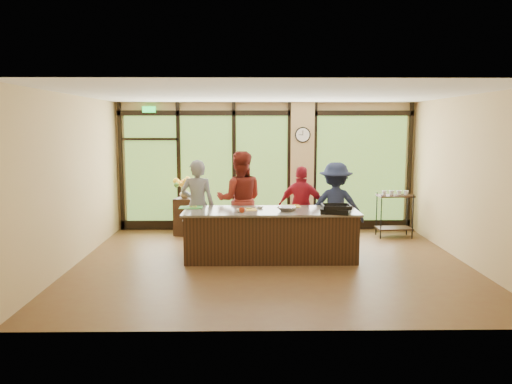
{
  "coord_description": "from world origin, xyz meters",
  "views": [
    {
      "loc": [
        -0.4,
        -8.75,
        2.46
      ],
      "look_at": [
        -0.27,
        0.4,
        1.24
      ],
      "focal_mm": 35.0,
      "sensor_mm": 36.0,
      "label": 1
    }
  ],
  "objects_px": {
    "flower_stand": "(185,217)",
    "bar_cart": "(395,209)",
    "cook_left": "(198,205)",
    "cook_right": "(335,206)",
    "island_base": "(271,235)",
    "roasting_pan": "(336,211)"
  },
  "relations": [
    {
      "from": "roasting_pan",
      "to": "bar_cart",
      "type": "xyz_separation_m",
      "value": [
        1.69,
        2.16,
        -0.34
      ]
    },
    {
      "from": "island_base",
      "to": "flower_stand",
      "type": "bearing_deg",
      "value": 131.72
    },
    {
      "from": "island_base",
      "to": "cook_left",
      "type": "height_order",
      "value": "cook_left"
    },
    {
      "from": "flower_stand",
      "to": "cook_left",
      "type": "bearing_deg",
      "value": -57.94
    },
    {
      "from": "cook_left",
      "to": "bar_cart",
      "type": "bearing_deg",
      "value": -162.73
    },
    {
      "from": "cook_right",
      "to": "flower_stand",
      "type": "bearing_deg",
      "value": -15.77
    },
    {
      "from": "flower_stand",
      "to": "bar_cart",
      "type": "bearing_deg",
      "value": 11.65
    },
    {
      "from": "cook_left",
      "to": "flower_stand",
      "type": "bearing_deg",
      "value": -70.49
    },
    {
      "from": "island_base",
      "to": "roasting_pan",
      "type": "bearing_deg",
      "value": -17.64
    },
    {
      "from": "island_base",
      "to": "cook_left",
      "type": "distance_m",
      "value": 1.63
    },
    {
      "from": "island_base",
      "to": "flower_stand",
      "type": "height_order",
      "value": "island_base"
    },
    {
      "from": "cook_right",
      "to": "bar_cart",
      "type": "relative_size",
      "value": 1.67
    },
    {
      "from": "island_base",
      "to": "cook_left",
      "type": "relative_size",
      "value": 1.71
    },
    {
      "from": "bar_cart",
      "to": "flower_stand",
      "type": "bearing_deg",
      "value": 173.79
    },
    {
      "from": "cook_right",
      "to": "flower_stand",
      "type": "xyz_separation_m",
      "value": [
        -3.16,
        1.39,
        -0.45
      ]
    },
    {
      "from": "bar_cart",
      "to": "cook_right",
      "type": "bearing_deg",
      "value": -146.39
    },
    {
      "from": "cook_left",
      "to": "cook_right",
      "type": "height_order",
      "value": "cook_left"
    },
    {
      "from": "cook_left",
      "to": "flower_stand",
      "type": "height_order",
      "value": "cook_left"
    },
    {
      "from": "roasting_pan",
      "to": "flower_stand",
      "type": "height_order",
      "value": "roasting_pan"
    },
    {
      "from": "flower_stand",
      "to": "bar_cart",
      "type": "distance_m",
      "value": 4.68
    },
    {
      "from": "cook_right",
      "to": "roasting_pan",
      "type": "distance_m",
      "value": 1.06
    },
    {
      "from": "flower_stand",
      "to": "island_base",
      "type": "bearing_deg",
      "value": -33.34
    }
  ]
}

